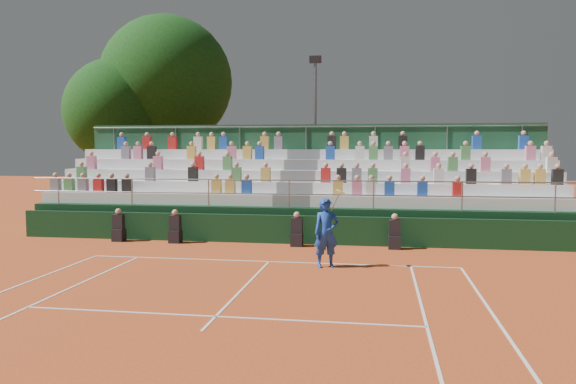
% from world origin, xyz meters
% --- Properties ---
extents(ground, '(90.00, 90.00, 0.00)m').
position_xyz_m(ground, '(0.00, 0.00, 0.00)').
color(ground, '#C14D20').
rests_on(ground, ground).
extents(courtside_wall, '(20.00, 0.15, 1.00)m').
position_xyz_m(courtside_wall, '(0.00, 3.20, 0.50)').
color(courtside_wall, black).
rests_on(courtside_wall, ground).
extents(line_officials, '(10.19, 0.40, 1.19)m').
position_xyz_m(line_officials, '(-1.46, 2.75, 0.48)').
color(line_officials, black).
rests_on(line_officials, ground).
extents(grandstand, '(20.00, 5.20, 4.40)m').
position_xyz_m(grandstand, '(0.00, 6.44, 1.08)').
color(grandstand, black).
rests_on(grandstand, ground).
extents(tennis_player, '(0.95, 0.70, 2.22)m').
position_xyz_m(tennis_player, '(1.74, -0.47, 0.98)').
color(tennis_player, '#1742B1').
rests_on(tennis_player, ground).
extents(tree_west, '(5.72, 5.72, 8.28)m').
position_xyz_m(tree_west, '(-11.16, 13.21, 5.40)').
color(tree_west, '#352213').
rests_on(tree_west, ground).
extents(tree_east, '(7.47, 7.47, 10.87)m').
position_xyz_m(tree_east, '(-8.88, 14.81, 7.12)').
color(tree_east, '#352213').
rests_on(tree_east, ground).
extents(floodlight_mast, '(0.60, 0.25, 8.05)m').
position_xyz_m(floodlight_mast, '(-0.11, 12.88, 4.70)').
color(floodlight_mast, gray).
rests_on(floodlight_mast, ground).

